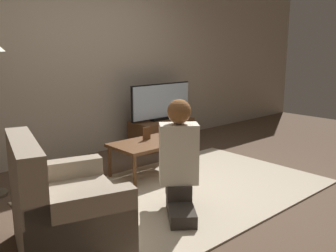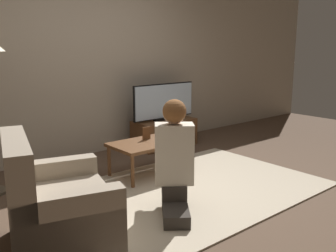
{
  "view_description": "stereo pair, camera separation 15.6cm",
  "coord_description": "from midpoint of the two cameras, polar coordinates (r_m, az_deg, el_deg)",
  "views": [
    {
      "loc": [
        -2.56,
        -2.57,
        1.47
      ],
      "look_at": [
        0.33,
        0.64,
        0.55
      ],
      "focal_mm": 40.0,
      "sensor_mm": 36.0,
      "label": 1
    },
    {
      "loc": [
        -2.44,
        -2.67,
        1.47
      ],
      "look_at": [
        0.33,
        0.64,
        0.55
      ],
      "focal_mm": 40.0,
      "sensor_mm": 36.0,
      "label": 2
    }
  ],
  "objects": [
    {
      "name": "ground_plane",
      "position": [
        3.91,
        3.49,
        -10.07
      ],
      "size": [
        10.0,
        10.0,
        0.0
      ],
      "primitive_type": "plane",
      "color": "brown"
    },
    {
      "name": "wall_back",
      "position": [
        5.19,
        -11.34,
        9.95
      ],
      "size": [
        10.0,
        0.06,
        2.6
      ],
      "color": "tan",
      "rests_on": "ground_plane"
    },
    {
      "name": "rug",
      "position": [
        3.91,
        3.5,
        -9.96
      ],
      "size": [
        2.93,
        1.85,
        0.02
      ],
      "color": "#BCAD93",
      "rests_on": "ground_plane"
    },
    {
      "name": "tv_stand",
      "position": [
        5.59,
        0.24,
        -1.07
      ],
      "size": [
        0.93,
        0.46,
        0.4
      ],
      "color": "brown",
      "rests_on": "ground_plane"
    },
    {
      "name": "tv",
      "position": [
        5.5,
        0.22,
        3.75
      ],
      "size": [
        1.09,
        0.08,
        0.54
      ],
      "color": "black",
      "rests_on": "tv_stand"
    },
    {
      "name": "coffee_table",
      "position": [
        4.3,
        -1.91,
        -2.96
      ],
      "size": [
        0.86,
        0.55,
        0.4
      ],
      "color": "brown",
      "rests_on": "ground_plane"
    },
    {
      "name": "armchair",
      "position": [
        2.86,
        -15.17,
        -12.6
      ],
      "size": [
        0.91,
        1.05,
        0.87
      ],
      "rotation": [
        0.0,
        0.0,
        1.31
      ],
      "color": "gray",
      "rests_on": "ground_plane"
    },
    {
      "name": "person_kneeling",
      "position": [
        3.32,
        2.32,
        -4.6
      ],
      "size": [
        0.7,
        0.81,
        1.01
      ],
      "rotation": [
        0.0,
        0.0,
        2.49
      ],
      "color": "#332D28",
      "rests_on": "rug"
    },
    {
      "name": "picture_frame",
      "position": [
        4.38,
        -2.29,
        -1.1
      ],
      "size": [
        0.11,
        0.01,
        0.15
      ],
      "color": "brown",
      "rests_on": "coffee_table"
    }
  ]
}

